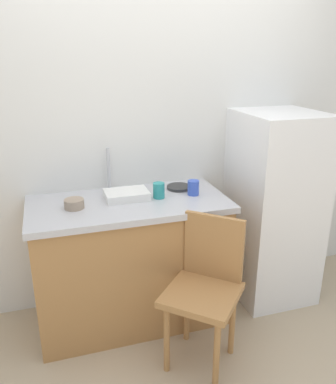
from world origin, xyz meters
name	(u,v)px	position (x,y,z in m)	size (l,w,h in m)	color
ground_plane	(201,373)	(0.00, 0.00, 0.00)	(8.00, 8.00, 0.00)	tan
back_wall	(153,133)	(0.00, 1.00, 1.23)	(4.80, 0.10, 2.47)	silver
cabinet_base	(131,263)	(-0.27, 0.65, 0.42)	(1.23, 0.60, 0.84)	#A87542
countertop	(129,204)	(-0.27, 0.65, 0.86)	(1.27, 0.64, 0.04)	#B7B7BC
faucet	(109,169)	(-0.35, 0.90, 1.02)	(0.02, 0.02, 0.29)	#B7B7BC
refrigerator	(274,208)	(0.81, 0.65, 0.70)	(0.55, 0.59, 1.39)	white
chair	(205,285)	(0.07, 0.14, 0.50)	(0.57, 0.57, 0.89)	#A87542
dish_tray	(127,195)	(-0.27, 0.70, 0.90)	(0.28, 0.20, 0.05)	white
terracotta_bowl	(74,204)	(-0.61, 0.63, 0.90)	(0.12, 0.12, 0.06)	gray
hotplate	(179,187)	(0.12, 0.78, 0.89)	(0.17, 0.17, 0.02)	#2D2D2D
cup_teal	(159,190)	(-0.07, 0.65, 0.93)	(0.08, 0.08, 0.10)	teal
cup_blue	(193,188)	(0.17, 0.63, 0.93)	(0.08, 0.08, 0.10)	blue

